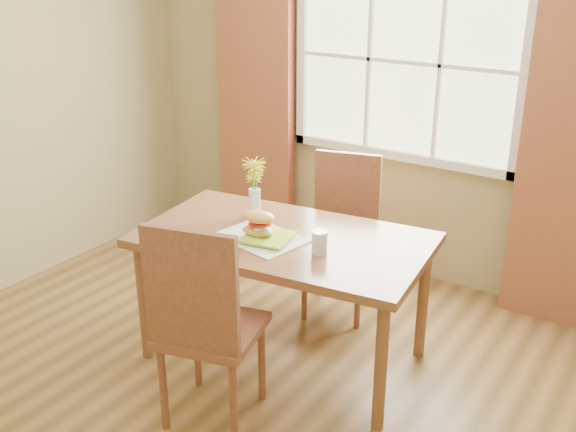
{
  "coord_description": "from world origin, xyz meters",
  "views": [
    {
      "loc": [
        1.82,
        -2.25,
        2.22
      ],
      "look_at": [
        0.03,
        0.45,
        0.9
      ],
      "focal_mm": 42.0,
      "sensor_mm": 36.0,
      "label": 1
    }
  ],
  "objects_px": {
    "chair_near": "(202,320)",
    "water_glass": "(320,243)",
    "flower_vase": "(255,181)",
    "croissant_sandwich": "(258,224)",
    "chair_far": "(342,227)",
    "dining_table": "(283,249)"
  },
  "relations": [
    {
      "from": "chair_near",
      "to": "water_glass",
      "type": "relative_size",
      "value": 8.98
    },
    {
      "from": "water_glass",
      "to": "flower_vase",
      "type": "height_order",
      "value": "flower_vase"
    },
    {
      "from": "croissant_sandwich",
      "to": "chair_far",
      "type": "bearing_deg",
      "value": 80.02
    },
    {
      "from": "chair_far",
      "to": "water_glass",
      "type": "distance_m",
      "value": 0.88
    },
    {
      "from": "dining_table",
      "to": "water_glass",
      "type": "distance_m",
      "value": 0.32
    },
    {
      "from": "chair_far",
      "to": "croissant_sandwich",
      "type": "bearing_deg",
      "value": -110.3
    },
    {
      "from": "chair_far",
      "to": "croissant_sandwich",
      "type": "xyz_separation_m",
      "value": [
        -0.07,
        -0.8,
        0.29
      ]
    },
    {
      "from": "chair_near",
      "to": "croissant_sandwich",
      "type": "relative_size",
      "value": 5.54
    },
    {
      "from": "chair_far",
      "to": "flower_vase",
      "type": "xyz_separation_m",
      "value": [
        -0.26,
        -0.57,
        0.42
      ]
    },
    {
      "from": "dining_table",
      "to": "flower_vase",
      "type": "height_order",
      "value": "flower_vase"
    },
    {
      "from": "croissant_sandwich",
      "to": "chair_near",
      "type": "bearing_deg",
      "value": -84.34
    },
    {
      "from": "dining_table",
      "to": "chair_far",
      "type": "bearing_deg",
      "value": 84.82
    },
    {
      "from": "water_glass",
      "to": "chair_far",
      "type": "bearing_deg",
      "value": 110.78
    },
    {
      "from": "chair_far",
      "to": "croissant_sandwich",
      "type": "relative_size",
      "value": 5.15
    },
    {
      "from": "dining_table",
      "to": "chair_near",
      "type": "xyz_separation_m",
      "value": [
        0.02,
        -0.71,
        -0.08
      ]
    },
    {
      "from": "chair_far",
      "to": "water_glass",
      "type": "xyz_separation_m",
      "value": [
        0.3,
        -0.78,
        0.26
      ]
    },
    {
      "from": "flower_vase",
      "to": "chair_far",
      "type": "bearing_deg",
      "value": 64.94
    },
    {
      "from": "dining_table",
      "to": "chair_far",
      "type": "relative_size",
      "value": 1.63
    },
    {
      "from": "chair_far",
      "to": "flower_vase",
      "type": "height_order",
      "value": "flower_vase"
    },
    {
      "from": "dining_table",
      "to": "water_glass",
      "type": "bearing_deg",
      "value": -23.38
    },
    {
      "from": "chair_near",
      "to": "chair_far",
      "type": "xyz_separation_m",
      "value": [
        -0.05,
        1.42,
        -0.04
      ]
    },
    {
      "from": "chair_far",
      "to": "flower_vase",
      "type": "bearing_deg",
      "value": -130.46
    }
  ]
}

